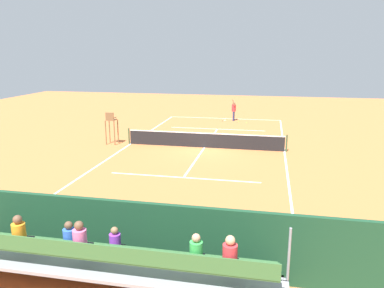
# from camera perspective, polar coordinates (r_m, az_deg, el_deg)

# --- Properties ---
(ground_plane) EXTENTS (60.00, 60.00, 0.00)m
(ground_plane) POSITION_cam_1_polar(r_m,az_deg,el_deg) (24.22, 1.90, -0.54)
(ground_plane) COLOR #C66B38
(court_line_markings) EXTENTS (10.10, 22.20, 0.01)m
(court_line_markings) POSITION_cam_1_polar(r_m,az_deg,el_deg) (24.26, 1.91, -0.51)
(court_line_markings) COLOR white
(court_line_markings) RESTS_ON ground
(tennis_net) EXTENTS (10.30, 0.10, 1.07)m
(tennis_net) POSITION_cam_1_polar(r_m,az_deg,el_deg) (24.11, 1.90, 0.61)
(tennis_net) COLOR black
(tennis_net) RESTS_ON ground
(backdrop_wall) EXTENTS (18.00, 0.16, 2.00)m
(backdrop_wall) POSITION_cam_1_polar(r_m,az_deg,el_deg) (11.13, -10.65, -13.17)
(backdrop_wall) COLOR #194228
(backdrop_wall) RESTS_ON ground
(bleacher_stand) EXTENTS (9.06, 2.40, 2.48)m
(bleacher_stand) POSITION_cam_1_polar(r_m,az_deg,el_deg) (10.06, -13.68, -16.78)
(bleacher_stand) COLOR gray
(bleacher_stand) RESTS_ON ground
(umpire_chair) EXTENTS (0.67, 0.67, 2.14)m
(umpire_chair) POSITION_cam_1_polar(r_m,az_deg,el_deg) (25.44, -12.10, 2.89)
(umpire_chair) COLOR brown
(umpire_chair) RESTS_ON ground
(courtside_bench) EXTENTS (1.80, 0.40, 0.93)m
(courtside_bench) POSITION_cam_1_polar(r_m,az_deg,el_deg) (11.44, 0.34, -14.62)
(courtside_bench) COLOR #33383D
(courtside_bench) RESTS_ON ground
(equipment_bag) EXTENTS (0.90, 0.36, 0.36)m
(equipment_bag) POSITION_cam_1_polar(r_m,az_deg,el_deg) (11.98, -9.01, -15.47)
(equipment_bag) COLOR black
(equipment_bag) RESTS_ON ground
(tennis_player) EXTENTS (0.39, 0.54, 1.93)m
(tennis_player) POSITION_cam_1_polar(r_m,az_deg,el_deg) (33.70, 6.33, 5.22)
(tennis_player) COLOR navy
(tennis_player) RESTS_ON ground
(tennis_racket) EXTENTS (0.43, 0.57, 0.03)m
(tennis_racket) POSITION_cam_1_polar(r_m,az_deg,el_deg) (33.83, 4.94, 3.57)
(tennis_racket) COLOR black
(tennis_racket) RESTS_ON ground
(tennis_ball_near) EXTENTS (0.07, 0.07, 0.07)m
(tennis_ball_near) POSITION_cam_1_polar(r_m,az_deg,el_deg) (33.31, 7.03, 3.39)
(tennis_ball_near) COLOR #CCDB33
(tennis_ball_near) RESTS_ON ground
(tennis_ball_far) EXTENTS (0.07, 0.07, 0.07)m
(tennis_ball_far) POSITION_cam_1_polar(r_m,az_deg,el_deg) (32.90, 8.26, 3.22)
(tennis_ball_far) COLOR #CCDB33
(tennis_ball_far) RESTS_ON ground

